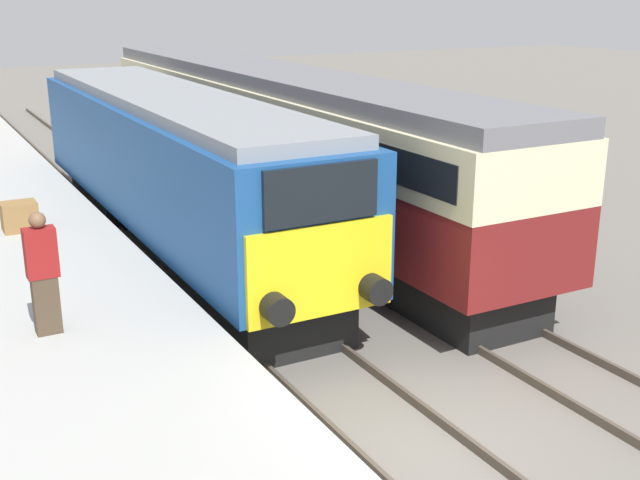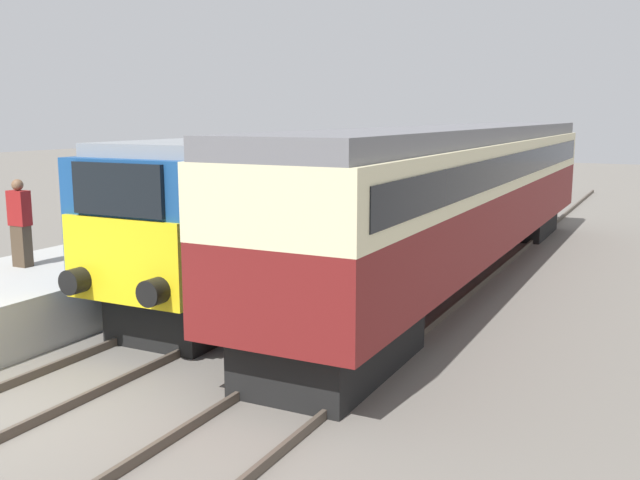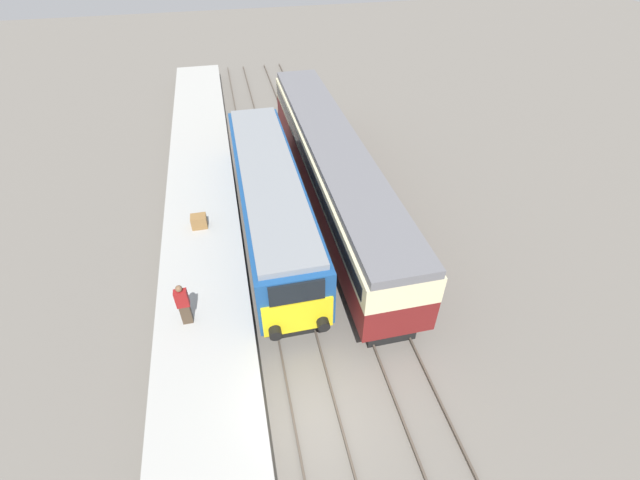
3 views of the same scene
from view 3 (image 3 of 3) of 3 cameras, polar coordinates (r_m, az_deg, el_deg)
The scene contains 8 objects.
ground_plane at distance 14.95m, azimuth -0.58°, elevation -22.54°, with size 120.00×120.00×0.00m, color slate.
platform_left at distance 19.60m, azimuth -15.20°, elevation -2.36°, with size 3.50×50.00×1.04m.
rails_near_track at distance 17.74m, azimuth -4.09°, elevation -8.29°, with size 1.51×60.00×0.14m.
rails_far_track at distance 18.32m, azimuth 6.51°, elevation -6.50°, with size 1.50×60.00×0.14m.
locomotive at distance 19.95m, azimuth -6.62°, elevation 5.41°, with size 2.70×14.18×3.67m.
passenger_carriage at distance 21.89m, azimuth 1.60°, elevation 9.99°, with size 2.75×19.59×3.88m.
person_on_platform at distance 15.84m, azimuth -17.74°, elevation -8.18°, with size 0.44×0.26×1.82m.
luggage_crate at distance 20.42m, azimuth -15.83°, elevation 2.41°, with size 0.70×0.56×0.60m.
Camera 3 is at (-1.40, -6.80, 13.24)m, focal length 24.00 mm.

